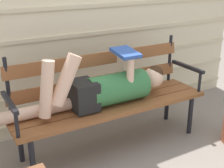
% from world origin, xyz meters
% --- Properties ---
extents(ground_plane, '(12.00, 12.00, 0.00)m').
position_xyz_m(ground_plane, '(0.00, 0.00, 0.00)').
color(ground_plane, gray).
extents(house_siding, '(4.01, 0.08, 2.41)m').
position_xyz_m(house_siding, '(0.00, 0.75, 1.20)').
color(house_siding, beige).
rests_on(house_siding, ground).
extents(park_bench, '(1.78, 0.47, 0.91)m').
position_xyz_m(park_bench, '(0.00, 0.21, 0.48)').
color(park_bench, brown).
rests_on(park_bench, ground).
extents(reclining_person, '(1.70, 0.26, 0.52)m').
position_xyz_m(reclining_person, '(-0.08, 0.14, 0.59)').
color(reclining_person, '#33703D').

